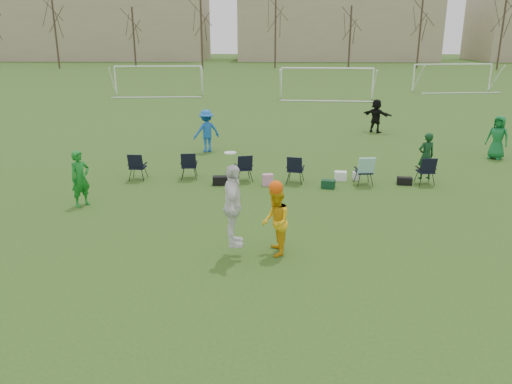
{
  "coord_description": "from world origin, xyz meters",
  "views": [
    {
      "loc": [
        -0.32,
        -8.92,
        4.95
      ],
      "look_at": [
        -0.7,
        2.78,
        1.25
      ],
      "focal_mm": 35.0,
      "sensor_mm": 36.0,
      "label": 1
    }
  ],
  "objects_px": {
    "fielder_black": "(376,116)",
    "center_contest": "(252,213)",
    "goal_left": "(158,72)",
    "fielder_green_near": "(80,179)",
    "goal_mid": "(327,74)",
    "fielder_blue": "(207,131)",
    "fielder_green_far": "(498,137)",
    "goal_right": "(453,70)"
  },
  "relations": [
    {
      "from": "fielder_green_near",
      "to": "center_contest",
      "type": "xyz_separation_m",
      "value": [
        5.28,
        -3.44,
        0.23
      ]
    },
    {
      "from": "fielder_blue",
      "to": "goal_left",
      "type": "relative_size",
      "value": 0.25
    },
    {
      "from": "goal_right",
      "to": "goal_mid",
      "type": "bearing_deg",
      "value": -161.43
    },
    {
      "from": "fielder_green_far",
      "to": "fielder_black",
      "type": "distance_m",
      "value": 6.92
    },
    {
      "from": "fielder_blue",
      "to": "goal_left",
      "type": "height_order",
      "value": "goal_left"
    },
    {
      "from": "fielder_green_near",
      "to": "center_contest",
      "type": "distance_m",
      "value": 6.31
    },
    {
      "from": "fielder_black",
      "to": "goal_right",
      "type": "distance_m",
      "value": 23.29
    },
    {
      "from": "fielder_black",
      "to": "center_contest",
      "type": "relative_size",
      "value": 0.7
    },
    {
      "from": "fielder_black",
      "to": "goal_mid",
      "type": "distance_m",
      "value": 14.65
    },
    {
      "from": "center_contest",
      "to": "goal_right",
      "type": "bearing_deg",
      "value": 65.18
    },
    {
      "from": "center_contest",
      "to": "goal_right",
      "type": "xyz_separation_m",
      "value": [
        16.76,
        36.24,
        0.85
      ]
    },
    {
      "from": "fielder_green_near",
      "to": "fielder_green_far",
      "type": "height_order",
      "value": "fielder_green_far"
    },
    {
      "from": "goal_left",
      "to": "fielder_blue",
      "type": "bearing_deg",
      "value": -77.37
    },
    {
      "from": "fielder_green_near",
      "to": "center_contest",
      "type": "bearing_deg",
      "value": -86.19
    },
    {
      "from": "fielder_black",
      "to": "fielder_green_far",
      "type": "bearing_deg",
      "value": 163.35
    },
    {
      "from": "center_contest",
      "to": "goal_left",
      "type": "bearing_deg",
      "value": 106.0
    },
    {
      "from": "fielder_blue",
      "to": "fielder_green_far",
      "type": "distance_m",
      "value": 12.23
    },
    {
      "from": "center_contest",
      "to": "goal_mid",
      "type": "bearing_deg",
      "value": 81.06
    },
    {
      "from": "fielder_black",
      "to": "goal_left",
      "type": "relative_size",
      "value": 0.24
    },
    {
      "from": "goal_mid",
      "to": "goal_right",
      "type": "height_order",
      "value": "same"
    },
    {
      "from": "fielder_green_near",
      "to": "goal_mid",
      "type": "bearing_deg",
      "value": 16.33
    },
    {
      "from": "center_contest",
      "to": "goal_mid",
      "type": "distance_m",
      "value": 30.62
    },
    {
      "from": "fielder_black",
      "to": "center_contest",
      "type": "distance_m",
      "value": 16.74
    },
    {
      "from": "fielder_green_far",
      "to": "goal_left",
      "type": "distance_m",
      "value": 29.31
    },
    {
      "from": "fielder_blue",
      "to": "goal_mid",
      "type": "relative_size",
      "value": 0.25
    },
    {
      "from": "fielder_blue",
      "to": "fielder_green_far",
      "type": "height_order",
      "value": "fielder_blue"
    },
    {
      "from": "fielder_green_far",
      "to": "center_contest",
      "type": "bearing_deg",
      "value": -92.15
    },
    {
      "from": "fielder_blue",
      "to": "fielder_green_far",
      "type": "xyz_separation_m",
      "value": [
        12.2,
        -0.9,
        -0.03
      ]
    },
    {
      "from": "fielder_green_near",
      "to": "fielder_black",
      "type": "xyz_separation_m",
      "value": [
        11.17,
        12.23,
        0.03
      ]
    },
    {
      "from": "goal_left",
      "to": "goal_right",
      "type": "relative_size",
      "value": 1.01
    },
    {
      "from": "fielder_black",
      "to": "goal_left",
      "type": "distance_m",
      "value": 22.46
    },
    {
      "from": "fielder_green_near",
      "to": "goal_left",
      "type": "xyz_separation_m",
      "value": [
        -3.96,
        28.8,
        1.07
      ]
    },
    {
      "from": "fielder_green_near",
      "to": "goal_left",
      "type": "bearing_deg",
      "value": 44.7
    },
    {
      "from": "goal_left",
      "to": "fielder_black",
      "type": "bearing_deg",
      "value": -52.61
    },
    {
      "from": "fielder_green_far",
      "to": "fielder_blue",
      "type": "bearing_deg",
      "value": -141.91
    },
    {
      "from": "fielder_blue",
      "to": "fielder_green_far",
      "type": "relative_size",
      "value": 1.03
    },
    {
      "from": "fielder_green_near",
      "to": "goal_right",
      "type": "bearing_deg",
      "value": 2.97
    },
    {
      "from": "fielder_black",
      "to": "goal_mid",
      "type": "height_order",
      "value": "goal_mid"
    },
    {
      "from": "center_contest",
      "to": "goal_left",
      "type": "distance_m",
      "value": 33.55
    },
    {
      "from": "fielder_green_far",
      "to": "goal_right",
      "type": "bearing_deg",
      "value": 117.42
    },
    {
      "from": "fielder_green_near",
      "to": "fielder_black",
      "type": "relative_size",
      "value": 0.97
    },
    {
      "from": "center_contest",
      "to": "fielder_blue",
      "type": "bearing_deg",
      "value": 102.7
    }
  ]
}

